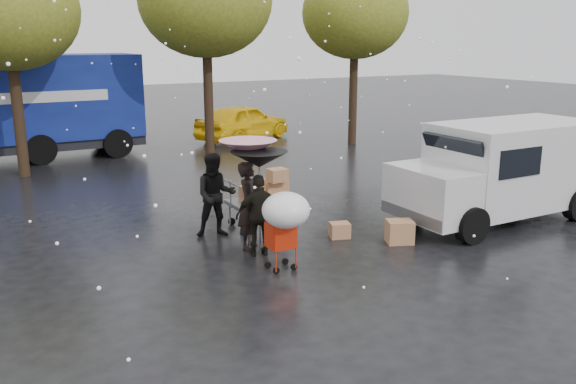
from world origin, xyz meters
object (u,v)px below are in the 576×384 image
person_pink (249,205)px  vendor_cart (265,193)px  shopping_cart (285,214)px  blue_truck (22,108)px  person_black (260,215)px  white_van (501,169)px  yellow_taxi (243,122)px

person_pink → vendor_cart: 1.59m
shopping_cart → blue_truck: (-2.69, 13.38, 0.69)m
person_pink → person_black: (0.00, -0.46, -0.08)m
person_pink → white_van: (5.84, -0.99, 0.29)m
person_pink → blue_truck: blue_truck is taller
person_black → shopping_cart: 1.05m
white_van → yellow_taxi: white_van is taller
shopping_cart → yellow_taxi: size_ratio=0.34×
vendor_cart → yellow_taxi: 11.69m
white_van → blue_truck: blue_truck is taller
person_pink → blue_truck: 12.24m
yellow_taxi → vendor_cart: bearing=133.1°
person_black → shopping_cart: bearing=105.4°
shopping_cart → person_black: bearing=88.9°
shopping_cart → blue_truck: blue_truck is taller
person_pink → yellow_taxi: 13.22m
person_pink → shopping_cart: 1.49m
white_van → yellow_taxi: size_ratio=1.13×
person_black → vendor_cart: size_ratio=1.03×
person_black → white_van: 5.87m
yellow_taxi → person_black: bearing=132.0°
person_pink → vendor_cart: size_ratio=1.14×
blue_truck → person_black: bearing=-77.7°
person_pink → shopping_cart: (-0.02, -1.48, 0.20)m
blue_truck → yellow_taxi: 8.27m
vendor_cart → white_van: white_van is taller
person_pink → yellow_taxi: bearing=15.1°
person_pink → blue_truck: (-2.70, 11.90, 0.89)m
person_pink → yellow_taxi: (5.51, 12.01, -0.13)m
white_van → yellow_taxi: 13.01m
shopping_cart → white_van: (5.86, 0.49, 0.10)m
vendor_cart → person_pink: bearing=-128.9°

